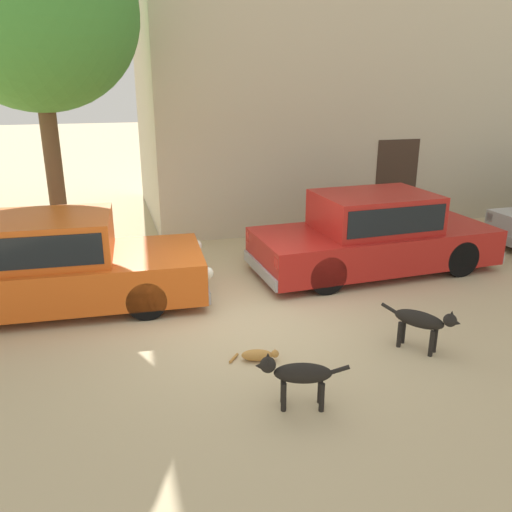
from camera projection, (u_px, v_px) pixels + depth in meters
The scene contains 8 objects.
ground_plane at pixel (243, 317), 7.92m from camera, with size 80.00×80.00×0.00m, color tan.
parked_sedan_nearest at pixel (47, 262), 8.10m from camera, with size 4.86×2.08×1.47m.
parked_sedan_second at pixel (374, 233), 9.70m from camera, with size 4.71×1.96×1.48m.
apartment_block at pixel (435, 34), 14.55m from camera, with size 16.28×5.35×9.31m.
stray_dog_spotted at pixel (297, 374), 5.63m from camera, with size 1.00×0.40×0.64m.
stray_dog_tan at pixel (423, 322), 6.82m from camera, with size 0.71×0.88×0.65m.
stray_cat at pixel (258, 355), 6.68m from camera, with size 0.64×0.33×0.16m.
acacia_tree_left at pixel (35, 13), 8.62m from camera, with size 3.44×3.10×6.15m.
Camera 1 is at (-1.81, -6.98, 3.43)m, focal length 36.51 mm.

